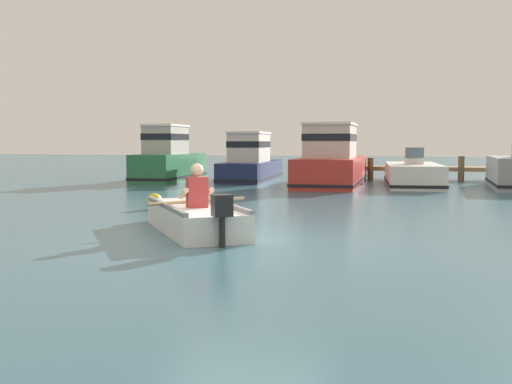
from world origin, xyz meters
TOP-DOWN VIEW (x-y plane):
  - ground_plane at (0.00, 0.00)m, footprint 120.00×120.00m
  - rowboat_with_person at (-1.18, 1.00)m, footprint 2.64×3.37m
  - moored_boat_green at (-7.00, 14.10)m, footprint 1.76×5.15m
  - moored_boat_navy at (-3.97, 15.46)m, footprint 2.02×6.32m
  - moored_boat_red at (-0.40, 13.27)m, footprint 2.16×6.66m
  - moored_boat_white at (2.43, 13.75)m, footprint 2.23×5.49m
  - mooring_buoy at (-3.29, 4.14)m, footprint 0.38×0.38m

SIDE VIEW (x-z plane):
  - ground_plane at x=0.00m, z-range 0.00..0.00m
  - mooring_buoy at x=-3.29m, z-range 0.00..0.38m
  - rowboat_with_person at x=-1.18m, z-range -0.34..0.85m
  - moored_boat_white at x=2.43m, z-range -0.31..1.05m
  - moored_boat_navy at x=-3.97m, z-range -0.26..1.69m
  - moored_boat_red at x=-0.40m, z-range -0.29..1.93m
  - moored_boat_green at x=-7.00m, z-range -0.28..1.95m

